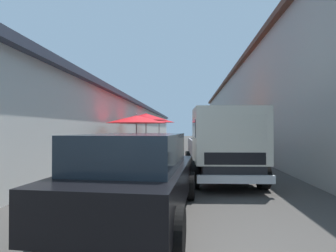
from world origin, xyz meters
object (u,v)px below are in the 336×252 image
object	(u,v)px
fruit_stall_mid_lane	(145,123)
hatchback_car	(135,175)
fruit_stall_far_right	(234,125)
plastic_stool	(207,149)
delivery_truck	(224,147)
fruit_stall_far_left	(160,125)
fruit_stall_near_left	(137,126)
vendor_by_crates	(208,138)

from	to	relation	value
fruit_stall_mid_lane	hatchback_car	size ratio (longest dim) A/B	0.61
fruit_stall_far_right	plastic_stool	xyz separation A→B (m)	(3.07, 1.08, -1.39)
hatchback_car	delivery_truck	world-z (taller)	delivery_truck
fruit_stall_mid_lane	delivery_truck	distance (m)	7.42
fruit_stall_far_left	fruit_stall_near_left	xyz separation A→B (m)	(-8.76, -0.02, -0.18)
hatchback_car	vendor_by_crates	distance (m)	14.69
fruit_stall_far_right	fruit_stall_far_left	size ratio (longest dim) A/B	1.17
delivery_truck	plastic_stool	size ratio (longest dim) A/B	11.49
vendor_by_crates	plastic_stool	size ratio (longest dim) A/B	3.63
hatchback_car	delivery_truck	bearing A→B (deg)	-31.48
fruit_stall_far_left	vendor_by_crates	size ratio (longest dim) A/B	1.55
fruit_stall_far_left	hatchback_car	size ratio (longest dim) A/B	0.61
fruit_stall_far_right	plastic_stool	bearing A→B (deg)	19.41
vendor_by_crates	plastic_stool	world-z (taller)	vendor_by_crates
fruit_stall_near_left	fruit_stall_far_right	bearing A→B (deg)	-63.57
delivery_truck	plastic_stool	distance (m)	8.72
fruit_stall_mid_lane	delivery_truck	size ratio (longest dim) A/B	0.49
plastic_stool	fruit_stall_far_left	bearing A→B (deg)	42.92
fruit_stall_far_left	fruit_stall_far_right	bearing A→B (deg)	-146.53
hatchback_car	plastic_stool	size ratio (longest dim) A/B	9.22
fruit_stall_far_right	fruit_stall_far_left	distance (m)	7.91
fruit_stall_far_right	fruit_stall_far_left	xyz separation A→B (m)	(6.60, 4.36, 0.12)
fruit_stall_far_left	fruit_stall_mid_lane	bearing A→B (deg)	178.27
fruit_stall_mid_lane	fruit_stall_far_left	world-z (taller)	fruit_stall_mid_lane
delivery_truck	plastic_stool	world-z (taller)	delivery_truck
fruit_stall_far_left	fruit_stall_near_left	world-z (taller)	fruit_stall_far_left
vendor_by_crates	delivery_truck	bearing A→B (deg)	178.07
delivery_truck	vendor_by_crates	xyz separation A→B (m)	(11.41, -0.38, -0.14)
delivery_truck	vendor_by_crates	bearing A→B (deg)	-1.93
fruit_stall_mid_lane	vendor_by_crates	xyz separation A→B (m)	(4.82, -3.70, -0.97)
fruit_stall_far_right	plastic_stool	distance (m)	3.54
vendor_by_crates	fruit_stall_near_left	bearing A→B (deg)	156.13
fruit_stall_far_right	fruit_stall_near_left	distance (m)	4.85
fruit_stall_far_right	hatchback_car	size ratio (longest dim) A/B	0.71
fruit_stall_near_left	vendor_by_crates	world-z (taller)	fruit_stall_near_left
fruit_stall_mid_lane	plastic_stool	size ratio (longest dim) A/B	5.65
fruit_stall_far_right	hatchback_car	distance (m)	9.31
fruit_stall_mid_lane	fruit_stall_near_left	distance (m)	3.14
fruit_stall_near_left	vendor_by_crates	xyz separation A→B (m)	(7.95, -3.52, -0.75)
fruit_stall_near_left	delivery_truck	size ratio (longest dim) A/B	0.51
fruit_stall_mid_lane	plastic_stool	world-z (taller)	fruit_stall_mid_lane
vendor_by_crates	plastic_stool	bearing A→B (deg)	174.65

